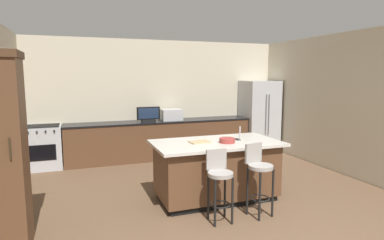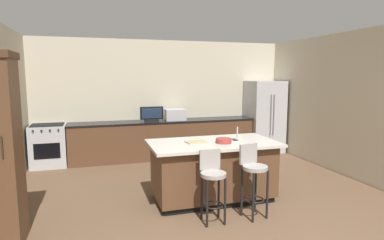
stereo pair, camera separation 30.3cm
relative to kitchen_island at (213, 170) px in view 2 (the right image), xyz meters
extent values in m
cube|color=beige|center=(-0.10, 3.18, 0.92)|extent=(6.56, 0.12, 2.79)
cube|color=beige|center=(2.98, 0.60, 0.92)|extent=(0.12, 5.55, 2.79)
cube|color=brown|center=(-0.17, 2.80, -0.04)|extent=(4.32, 0.60, 0.87)
cube|color=black|center=(-0.17, 2.80, 0.41)|extent=(4.34, 0.62, 0.04)
cube|color=black|center=(0.00, 0.00, -0.43)|extent=(1.74, 0.82, 0.09)
cube|color=brown|center=(0.00, 0.00, 0.01)|extent=(1.82, 0.90, 0.79)
cube|color=beige|center=(0.00, 0.00, 0.43)|extent=(1.98, 1.06, 0.04)
cube|color=#B7BABF|center=(2.44, 2.73, 0.43)|extent=(0.86, 0.74, 1.82)
cylinder|color=gray|center=(2.40, 2.33, 0.52)|extent=(0.02, 0.02, 1.00)
cylinder|color=gray|center=(2.48, 2.33, 0.52)|extent=(0.02, 0.02, 1.00)
cube|color=#B7BABF|center=(-2.71, 2.80, -0.02)|extent=(0.73, 0.60, 0.90)
cube|color=black|center=(-2.71, 2.49, -0.07)|extent=(0.51, 0.01, 0.32)
cube|color=black|center=(-2.71, 2.80, 0.44)|extent=(0.66, 0.50, 0.02)
cylinder|color=black|center=(-2.95, 2.48, 0.37)|extent=(0.04, 0.03, 0.04)
cylinder|color=black|center=(-2.79, 2.48, 0.37)|extent=(0.04, 0.03, 0.04)
cylinder|color=black|center=(-2.63, 2.48, 0.37)|extent=(0.04, 0.03, 0.04)
cylinder|color=black|center=(-2.47, 2.48, 0.37)|extent=(0.04, 0.03, 0.04)
cylinder|color=#332819|center=(-2.69, -0.88, 0.74)|extent=(0.02, 0.02, 0.22)
cube|color=#B7BABF|center=(0.09, 2.80, 0.56)|extent=(0.48, 0.36, 0.26)
cube|color=black|center=(-0.48, 2.75, 0.45)|extent=(0.32, 0.16, 0.05)
cube|color=black|center=(-0.48, 2.75, 0.62)|extent=(0.53, 0.05, 0.29)
cube|color=#1E2D47|center=(-0.48, 2.72, 0.62)|extent=(0.47, 0.01, 0.25)
cylinder|color=#B2B2B7|center=(-0.12, 2.90, 0.55)|extent=(0.02, 0.02, 0.24)
cylinder|color=#B2B2B7|center=(0.41, 0.00, 0.56)|extent=(0.02, 0.02, 0.22)
cylinder|color=gray|center=(-0.29, -0.77, 0.19)|extent=(0.34, 0.34, 0.05)
cube|color=gray|center=(-0.28, -0.62, 0.35)|extent=(0.29, 0.05, 0.28)
cylinder|color=black|center=(-0.41, -0.89, -0.16)|extent=(0.03, 0.03, 0.64)
cylinder|color=black|center=(-0.17, -0.90, -0.16)|extent=(0.03, 0.03, 0.64)
cylinder|color=black|center=(-0.40, -0.65, -0.16)|extent=(0.03, 0.03, 0.64)
cylinder|color=black|center=(-0.16, -0.65, -0.16)|extent=(0.03, 0.03, 0.64)
torus|color=black|center=(-0.29, -0.77, -0.23)|extent=(0.28, 0.28, 0.02)
cylinder|color=gray|center=(0.31, -0.79, 0.23)|extent=(0.34, 0.34, 0.05)
cube|color=gray|center=(0.28, -0.64, 0.40)|extent=(0.29, 0.10, 0.28)
cylinder|color=black|center=(0.22, -0.94, -0.13)|extent=(0.03, 0.03, 0.68)
cylinder|color=black|center=(0.46, -0.88, -0.13)|extent=(0.03, 0.03, 0.68)
cylinder|color=black|center=(0.17, -0.70, -0.13)|extent=(0.03, 0.03, 0.68)
cylinder|color=black|center=(0.41, -0.64, -0.13)|extent=(0.03, 0.03, 0.68)
torus|color=black|center=(0.31, -0.79, -0.22)|extent=(0.28, 0.28, 0.02)
cylinder|color=#993833|center=(0.12, -0.13, 0.49)|extent=(0.24, 0.24, 0.07)
cube|color=black|center=(0.38, 0.05, 0.46)|extent=(0.08, 0.16, 0.01)
cube|color=tan|center=(-0.27, 0.03, 0.46)|extent=(0.33, 0.25, 0.02)
camera|label=1|loc=(-2.05, -4.54, 1.47)|focal=30.33mm
camera|label=2|loc=(-1.76, -4.63, 1.47)|focal=30.33mm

